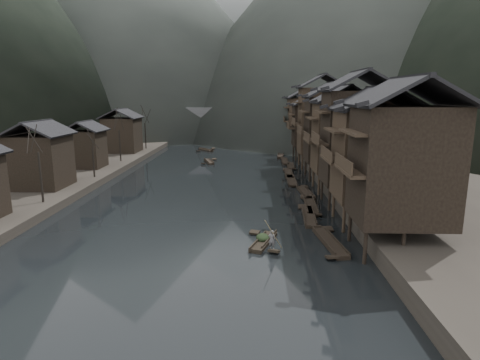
{
  "coord_description": "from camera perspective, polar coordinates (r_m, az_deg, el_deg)",
  "views": [
    {
      "loc": [
        5.79,
        -38.51,
        12.29
      ],
      "look_at": [
        4.42,
        7.54,
        2.5
      ],
      "focal_mm": 30.0,
      "sensor_mm": 36.0,
      "label": 1
    }
  ],
  "objects": [
    {
      "name": "left_bank",
      "position": [
        89.24,
        -25.56,
        3.3
      ],
      "size": [
        40.0,
        200.0,
        1.2
      ],
      "primitive_type": "cube",
      "color": "#2D2823",
      "rests_on": "ground"
    },
    {
      "name": "stone_bridge",
      "position": [
        110.89,
        -1.3,
        8.28
      ],
      "size": [
        40.0,
        6.0,
        9.0
      ],
      "color": "#4C4C4F",
      "rests_on": "ground"
    },
    {
      "name": "hills",
      "position": [
        208.83,
        1.73,
        22.99
      ],
      "size": [
        320.0,
        380.0,
        112.36
      ],
      "color": "black",
      "rests_on": "ground"
    },
    {
      "name": "right_bank",
      "position": [
        84.54,
        21.94,
        3.38
      ],
      "size": [
        40.0,
        200.0,
        1.8
      ],
      "primitive_type": "cube",
      "color": "#2D2823",
      "rests_on": "ground"
    },
    {
      "name": "bare_trees",
      "position": [
        60.78,
        -20.44,
        6.09
      ],
      "size": [
        3.9,
        62.33,
        7.8
      ],
      "color": "black",
      "rests_on": "left_bank"
    },
    {
      "name": "water",
      "position": [
        40.84,
        -6.56,
        -5.6
      ],
      "size": [
        300.0,
        300.0,
        0.0
      ],
      "primitive_type": "plane",
      "color": "black",
      "rests_on": "ground"
    },
    {
      "name": "left_houses",
      "position": [
        64.59,
        -22.42,
        5.2
      ],
      "size": [
        8.1,
        53.2,
        8.73
      ],
      "color": "black",
      "rests_on": "left_bank"
    },
    {
      "name": "hero_sampan",
      "position": [
        34.27,
        3.38,
        -8.68
      ],
      "size": [
        2.56,
        5.19,
        0.44
      ],
      "color": "black",
      "rests_on": "water"
    },
    {
      "name": "moored_sampans",
      "position": [
        57.87,
        7.84,
        -0.17
      ],
      "size": [
        2.67,
        57.33,
        0.47
      ],
      "color": "black",
      "rests_on": "water"
    },
    {
      "name": "boatman",
      "position": [
        32.33,
        4.55,
        -8.05
      ],
      "size": [
        0.68,
        0.56,
        1.59
      ],
      "primitive_type": "imported",
      "rotation": [
        0.0,
        0.0,
        2.78
      ],
      "color": "#5F5F62",
      "rests_on": "hero_sampan"
    },
    {
      "name": "bamboo_pole",
      "position": [
        31.6,
        4.99,
        -3.97
      ],
      "size": [
        1.69,
        1.79,
        3.2
      ],
      "primitive_type": "cylinder",
      "rotation": [
        0.64,
        0.0,
        -0.76
      ],
      "color": "#8C7A51",
      "rests_on": "boatman"
    },
    {
      "name": "stilt_houses",
      "position": [
        58.84,
        13.11,
        8.34
      ],
      "size": [
        9.0,
        67.6,
        15.86
      ],
      "color": "black",
      "rests_on": "ground"
    },
    {
      "name": "midriver_boats",
      "position": [
        87.26,
        -2.5,
        4.03
      ],
      "size": [
        13.63,
        28.34,
        0.45
      ],
      "color": "black",
      "rests_on": "water"
    },
    {
      "name": "cargo_heap",
      "position": [
        34.28,
        3.25,
        -7.64
      ],
      "size": [
        1.14,
        1.5,
        0.69
      ],
      "primitive_type": "ellipsoid",
      "color": "black",
      "rests_on": "hero_sampan"
    }
  ]
}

